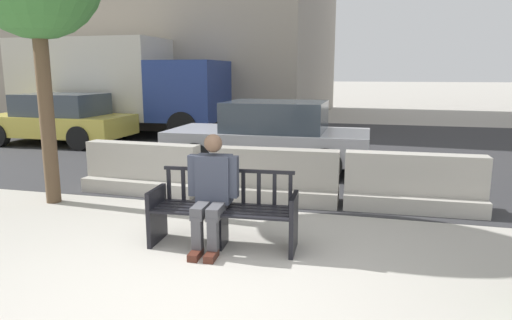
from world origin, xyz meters
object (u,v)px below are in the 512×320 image
street_bench (224,213)px  seated_person (212,189)px  jersey_barrier_centre (274,180)px  car_taxi_near (59,119)px  delivery_truck (114,82)px  jersey_barrier_right (413,187)px  car_sedan_far (270,136)px  jersey_barrier_left (143,172)px

street_bench → seated_person: (-0.12, -0.06, 0.29)m
street_bench → jersey_barrier_centre: size_ratio=0.85×
car_taxi_near → delivery_truck: (0.48, 2.12, 0.97)m
jersey_barrier_right → car_sedan_far: car_sedan_far is taller
seated_person → jersey_barrier_left: (-1.99, 2.05, -0.35)m
jersey_barrier_centre → jersey_barrier_right: same height
jersey_barrier_centre → jersey_barrier_right: 2.09m
jersey_barrier_left → car_sedan_far: car_sedan_far is taller
delivery_truck → street_bench: bearing=-52.0°
street_bench → jersey_barrier_left: bearing=136.7°
seated_person → jersey_barrier_left: bearing=134.2°
seated_person → delivery_truck: (-6.39, 8.38, 1.00)m
seated_person → car_sedan_far: bearing=94.3°
seated_person → delivery_truck: delivery_truck is taller
jersey_barrier_left → car_taxi_near: size_ratio=0.50×
jersey_barrier_centre → jersey_barrier_left: (-2.27, -0.00, 0.00)m
car_sedan_far → delivery_truck: bearing=146.9°
jersey_barrier_left → jersey_barrier_right: same height
jersey_barrier_centre → car_taxi_near: 8.30m
jersey_barrier_left → jersey_barrier_right: 4.36m
seated_person → jersey_barrier_left: seated_person is taller
jersey_barrier_right → car_sedan_far: bearing=139.8°
street_bench → seated_person: bearing=-151.1°
jersey_barrier_left → car_sedan_far: bearing=55.0°
jersey_barrier_centre → jersey_barrier_right: size_ratio=1.00×
jersey_barrier_right → seated_person: bearing=-137.7°
seated_person → jersey_barrier_centre: size_ratio=0.65×
seated_person → delivery_truck: 10.59m
seated_person → jersey_barrier_right: seated_person is taller
jersey_barrier_left → jersey_barrier_right: size_ratio=1.01×
delivery_truck → car_taxi_near: bearing=-102.7°
jersey_barrier_centre → delivery_truck: delivery_truck is taller
jersey_barrier_centre → car_taxi_near: bearing=149.5°
car_sedan_far → delivery_truck: (-6.06, 3.95, 0.99)m
jersey_barrier_right → delivery_truck: (-8.75, 6.23, 1.35)m
delivery_truck → jersey_barrier_centre: bearing=-43.5°
jersey_barrier_right → delivery_truck: delivery_truck is taller
street_bench → jersey_barrier_right: bearing=42.8°
seated_person → jersey_barrier_centre: (0.28, 2.05, -0.35)m
street_bench → car_taxi_near: 9.34m
street_bench → jersey_barrier_centre: 1.99m
delivery_truck → jersey_barrier_left: bearing=-55.2°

